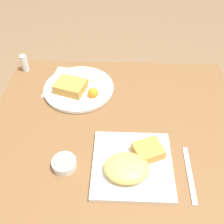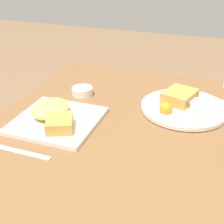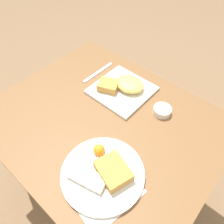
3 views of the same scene
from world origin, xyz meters
TOP-DOWN VIEW (x-y plane):
  - dining_table at (0.00, 0.00)m, footprint 0.97×0.80m
  - menu_card at (-0.21, 0.23)m, footprint 0.23×0.25m
  - plate_square_near at (0.06, -0.20)m, footprint 0.26×0.26m
  - plate_oval_far at (-0.17, 0.18)m, footprint 0.30×0.30m
  - sauce_ramekin at (-0.16, -0.20)m, footprint 0.08×0.08m
  - butter_knife at (0.24, -0.22)m, footprint 0.02×0.21m

SIDE VIEW (x-z plane):
  - dining_table at x=0.00m, z-range 0.27..0.97m
  - menu_card at x=-0.21m, z-range 0.70..0.71m
  - butter_knife at x=0.24m, z-range 0.70..0.71m
  - sauce_ramekin at x=-0.16m, z-range 0.70..0.73m
  - plate_oval_far at x=-0.17m, z-range 0.69..0.75m
  - plate_square_near at x=0.06m, z-range 0.70..0.75m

